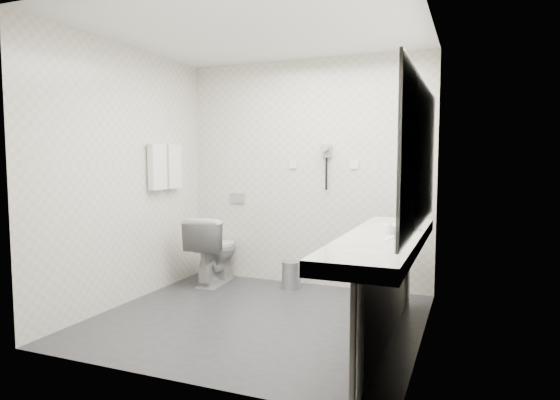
% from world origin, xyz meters
% --- Properties ---
extents(floor, '(2.80, 2.80, 0.00)m').
position_xyz_m(floor, '(0.00, 0.00, 0.00)').
color(floor, '#2A292F').
rests_on(floor, ground).
extents(ceiling, '(2.80, 2.80, 0.00)m').
position_xyz_m(ceiling, '(0.00, 0.00, 2.50)').
color(ceiling, silver).
rests_on(ceiling, wall_back).
extents(wall_back, '(2.80, 0.00, 2.80)m').
position_xyz_m(wall_back, '(0.00, 1.30, 1.25)').
color(wall_back, silver).
rests_on(wall_back, floor).
extents(wall_front, '(2.80, 0.00, 2.80)m').
position_xyz_m(wall_front, '(0.00, -1.30, 1.25)').
color(wall_front, silver).
rests_on(wall_front, floor).
extents(wall_left, '(0.00, 2.60, 2.60)m').
position_xyz_m(wall_left, '(-1.40, 0.00, 1.25)').
color(wall_left, silver).
rests_on(wall_left, floor).
extents(wall_right, '(0.00, 2.60, 2.60)m').
position_xyz_m(wall_right, '(1.40, 0.00, 1.25)').
color(wall_right, silver).
rests_on(wall_right, floor).
extents(vanity_counter, '(0.55, 2.20, 0.10)m').
position_xyz_m(vanity_counter, '(1.12, -0.20, 0.80)').
color(vanity_counter, white).
rests_on(vanity_counter, floor).
extents(vanity_panel, '(0.03, 2.15, 0.75)m').
position_xyz_m(vanity_panel, '(1.15, -0.20, 0.38)').
color(vanity_panel, gray).
rests_on(vanity_panel, floor).
extents(vanity_post_near, '(0.06, 0.06, 0.75)m').
position_xyz_m(vanity_post_near, '(1.18, -1.24, 0.38)').
color(vanity_post_near, silver).
rests_on(vanity_post_near, floor).
extents(vanity_post_far, '(0.06, 0.06, 0.75)m').
position_xyz_m(vanity_post_far, '(1.18, 0.84, 0.38)').
color(vanity_post_far, silver).
rests_on(vanity_post_far, floor).
extents(mirror, '(0.02, 2.20, 1.05)m').
position_xyz_m(mirror, '(1.39, -0.20, 1.45)').
color(mirror, '#B2BCC6').
rests_on(mirror, wall_right).
extents(basin_near, '(0.40, 0.31, 0.05)m').
position_xyz_m(basin_near, '(1.12, -0.85, 0.83)').
color(basin_near, white).
rests_on(basin_near, vanity_counter).
extents(basin_far, '(0.40, 0.31, 0.05)m').
position_xyz_m(basin_far, '(1.12, 0.45, 0.83)').
color(basin_far, white).
rests_on(basin_far, vanity_counter).
extents(faucet_near, '(0.04, 0.04, 0.15)m').
position_xyz_m(faucet_near, '(1.32, -0.85, 0.92)').
color(faucet_near, silver).
rests_on(faucet_near, vanity_counter).
extents(faucet_far, '(0.04, 0.04, 0.15)m').
position_xyz_m(faucet_far, '(1.32, 0.45, 0.92)').
color(faucet_far, silver).
rests_on(faucet_far, vanity_counter).
extents(soap_bottle_a, '(0.06, 0.06, 0.10)m').
position_xyz_m(soap_bottle_a, '(1.17, -0.18, 0.90)').
color(soap_bottle_a, silver).
rests_on(soap_bottle_a, vanity_counter).
extents(glass_left, '(0.07, 0.07, 0.10)m').
position_xyz_m(glass_left, '(1.35, 0.10, 0.90)').
color(glass_left, silver).
rests_on(glass_left, vanity_counter).
extents(glass_right, '(0.06, 0.06, 0.10)m').
position_xyz_m(glass_right, '(1.25, 0.14, 0.90)').
color(glass_right, silver).
rests_on(glass_right, vanity_counter).
extents(toilet, '(0.50, 0.80, 0.77)m').
position_xyz_m(toilet, '(-0.97, 0.92, 0.39)').
color(toilet, white).
rests_on(toilet, floor).
extents(flush_plate, '(0.18, 0.02, 0.12)m').
position_xyz_m(flush_plate, '(-0.85, 1.29, 0.95)').
color(flush_plate, '#B2B5BA').
rests_on(flush_plate, wall_back).
extents(pedal_bin, '(0.21, 0.21, 0.29)m').
position_xyz_m(pedal_bin, '(-0.07, 1.02, 0.14)').
color(pedal_bin, '#B2B5BA').
rests_on(pedal_bin, floor).
extents(bin_lid, '(0.21, 0.21, 0.02)m').
position_xyz_m(bin_lid, '(-0.07, 1.02, 0.30)').
color(bin_lid, '#B2B5BA').
rests_on(bin_lid, pedal_bin).
extents(towel_rail, '(0.02, 0.62, 0.02)m').
position_xyz_m(towel_rail, '(-1.35, 0.55, 1.55)').
color(towel_rail, silver).
rests_on(towel_rail, wall_left).
extents(towel_near, '(0.07, 0.24, 0.48)m').
position_xyz_m(towel_near, '(-1.34, 0.41, 1.33)').
color(towel_near, white).
rests_on(towel_near, towel_rail).
extents(towel_far, '(0.07, 0.24, 0.48)m').
position_xyz_m(towel_far, '(-1.34, 0.69, 1.33)').
color(towel_far, white).
rests_on(towel_far, towel_rail).
extents(dryer_cradle, '(0.10, 0.04, 0.14)m').
position_xyz_m(dryer_cradle, '(0.25, 1.27, 1.50)').
color(dryer_cradle, '#96959B').
rests_on(dryer_cradle, wall_back).
extents(dryer_barrel, '(0.08, 0.14, 0.08)m').
position_xyz_m(dryer_barrel, '(0.25, 1.20, 1.53)').
color(dryer_barrel, '#96959B').
rests_on(dryer_barrel, dryer_cradle).
extents(dryer_cord, '(0.02, 0.02, 0.35)m').
position_xyz_m(dryer_cord, '(0.25, 1.26, 1.25)').
color(dryer_cord, black).
rests_on(dryer_cord, dryer_cradle).
extents(switch_plate_a, '(0.09, 0.02, 0.09)m').
position_xyz_m(switch_plate_a, '(-0.15, 1.29, 1.35)').
color(switch_plate_a, white).
rests_on(switch_plate_a, wall_back).
extents(switch_plate_b, '(0.09, 0.02, 0.09)m').
position_xyz_m(switch_plate_b, '(0.55, 1.29, 1.35)').
color(switch_plate_b, white).
rests_on(switch_plate_b, wall_back).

